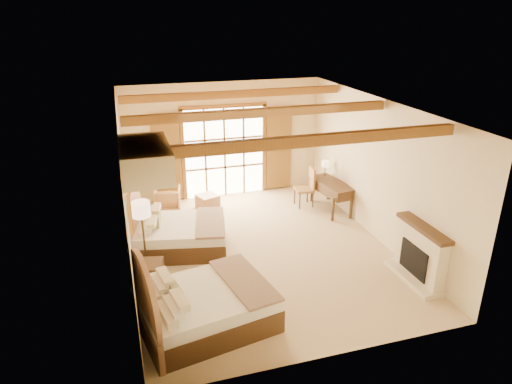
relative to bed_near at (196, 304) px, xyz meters
name	(u,v)px	position (x,y,z in m)	size (l,w,h in m)	color
floor	(261,250)	(1.81, 2.19, -0.43)	(7.00, 7.00, 0.00)	#CAB188
wall_back	(224,140)	(1.81, 5.69, 1.17)	(5.50, 5.50, 0.00)	beige
wall_left	(126,197)	(-0.94, 2.19, 1.17)	(7.00, 7.00, 0.00)	beige
wall_right	(378,170)	(4.56, 2.19, 1.17)	(7.00, 7.00, 0.00)	beige
ceiling	(262,106)	(1.81, 2.19, 2.77)	(7.00, 7.00, 0.00)	#BD773F
ceiling_beams	(262,112)	(1.81, 2.19, 2.65)	(5.39, 4.60, 0.18)	#946221
french_doors	(225,153)	(1.81, 5.63, 0.82)	(3.95, 0.08, 2.60)	white
fireplace	(419,256)	(4.41, 0.19, 0.09)	(0.46, 1.40, 1.16)	beige
painting	(129,204)	(-0.89, 1.44, 1.32)	(0.06, 0.95, 0.75)	gold
canopy_valance	(145,159)	(-0.59, 0.19, 2.52)	(0.70, 1.40, 0.45)	#F6EDC7
bed_near	(196,304)	(0.00, 0.00, 0.00)	(2.42, 1.99, 1.41)	#4B3418
bed_far	(173,233)	(-0.04, 2.78, -0.03)	(2.30, 1.89, 1.32)	#4B3418
nightstand	(150,277)	(-0.67, 1.27, -0.12)	(0.50, 0.50, 0.60)	#4B3418
floor_lamp	(141,214)	(-0.69, 1.74, 0.98)	(0.35, 0.35, 1.65)	#3A2F1E
armchair	(168,199)	(0.09, 4.99, -0.11)	(0.67, 0.69, 0.62)	#B8834D
ottoman	(208,201)	(1.13, 4.82, -0.24)	(0.50, 0.50, 0.37)	#9F7354
desk	(331,195)	(4.24, 3.77, -0.01)	(0.83, 1.51, 0.77)	#4B3418
desk_chair	(305,194)	(3.68, 4.22, -0.09)	(0.52, 0.52, 1.07)	#996B3E
desk_lamp	(325,164)	(4.31, 4.37, 0.65)	(0.20, 0.20, 0.40)	#3A2F1E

